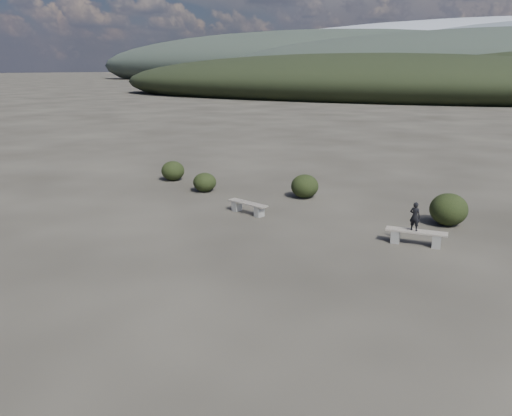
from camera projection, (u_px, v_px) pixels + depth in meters
The scene contains 9 objects.
ground at pixel (209, 275), 14.30m from camera, with size 1200.00×1200.00×0.00m, color #2B2822.
bench_left at pixel (248, 207), 20.31m from camera, with size 1.92×0.85×0.47m.
bench_right at pixel (416, 236), 16.71m from camera, with size 2.02×0.62×0.50m.
seated_person at pixel (415, 216), 16.56m from camera, with size 0.36×0.23×0.98m, color black.
shrub_a at pixel (205, 182), 23.93m from camera, with size 1.12×1.12×0.91m, color black.
shrub_b at pixel (305, 186), 22.77m from camera, with size 1.26×1.26×1.08m, color black.
shrub_d at pixel (449, 209), 18.76m from camera, with size 1.39×1.39×1.22m, color black.
shrub_f at pixel (173, 171), 26.33m from camera, with size 1.21×1.21×1.03m, color black.
mountain_ridges at pixel (502, 60), 303.58m from camera, with size 500.00×400.00×56.00m.
Camera 1 is at (7.37, -11.09, 5.73)m, focal length 35.00 mm.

